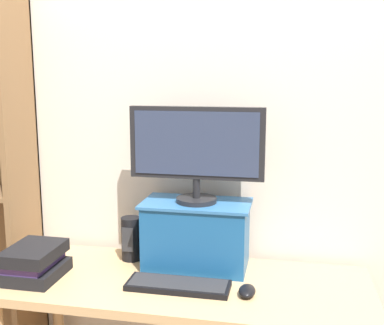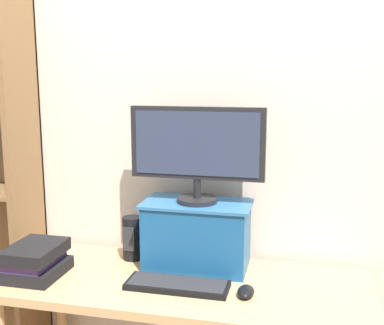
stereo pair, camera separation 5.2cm
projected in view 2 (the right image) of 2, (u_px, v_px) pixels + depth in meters
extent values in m
cube|color=beige|center=(204.00, 130.00, 2.21)|extent=(7.00, 0.08, 2.60)
cube|color=tan|center=(184.00, 285.00, 1.95)|extent=(1.50, 0.59, 0.04)
cylinder|color=tan|center=(61.00, 318.00, 2.41)|extent=(0.05, 0.05, 0.69)
cube|color=olive|center=(27.00, 195.00, 2.27)|extent=(0.03, 0.28, 1.98)
cube|color=#195189|center=(197.00, 235.00, 2.07)|extent=(0.44, 0.24, 0.29)
cube|color=#2D669E|center=(197.00, 204.00, 2.05)|extent=(0.46, 0.26, 0.01)
cylinder|color=black|center=(197.00, 200.00, 2.04)|extent=(0.17, 0.17, 0.02)
cylinder|color=black|center=(197.00, 188.00, 2.03)|extent=(0.03, 0.03, 0.08)
cube|color=black|center=(197.00, 143.00, 2.00)|extent=(0.57, 0.04, 0.30)
cube|color=#2D3851|center=(196.00, 144.00, 1.98)|extent=(0.52, 0.00, 0.27)
cube|color=black|center=(177.00, 285.00, 1.88)|extent=(0.41, 0.14, 0.02)
cube|color=#28282B|center=(177.00, 282.00, 1.88)|extent=(0.38, 0.12, 0.00)
ellipsoid|color=black|center=(246.00, 292.00, 1.81)|extent=(0.06, 0.10, 0.04)
cube|color=black|center=(39.00, 270.00, 1.99)|extent=(0.20, 0.25, 0.05)
cube|color=#4C336B|center=(35.00, 260.00, 1.99)|extent=(0.16, 0.24, 0.03)
cube|color=black|center=(35.00, 251.00, 1.98)|extent=(0.19, 0.26, 0.05)
cylinder|color=black|center=(132.00, 238.00, 2.17)|extent=(0.09, 0.09, 0.20)
cube|color=#2D2D30|center=(129.00, 239.00, 2.12)|extent=(0.05, 0.00, 0.11)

